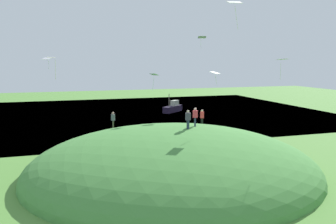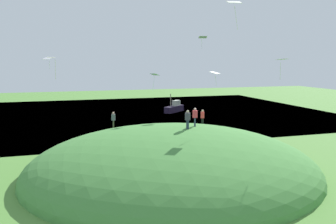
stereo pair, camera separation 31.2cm
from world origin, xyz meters
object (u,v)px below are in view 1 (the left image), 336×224
at_px(kite_8, 215,73).
at_px(person_watching_kites, 113,118).
at_px(person_on_hilltop, 202,116).
at_px(person_near_shore, 195,115).
at_px(kite_5, 202,38).
at_px(kite_1, 235,4).
at_px(kite_7, 282,60).
at_px(boat_on_lake, 173,108).
at_px(kite_3, 52,60).
at_px(person_with_child, 188,117).
at_px(kite_6, 154,75).
at_px(kite_4, 47,59).

bearing_deg(kite_8, person_watching_kites, -133.09).
distance_m(person_on_hilltop, person_watching_kites, 9.82).
relative_size(person_on_hilltop, person_near_shore, 1.06).
height_order(person_on_hilltop, kite_5, kite_5).
relative_size(person_near_shore, kite_1, 0.73).
relative_size(person_near_shore, kite_5, 1.05).
bearing_deg(kite_7, kite_5, -179.61).
distance_m(boat_on_lake, kite_3, 38.45).
bearing_deg(kite_7, person_watching_kites, -131.97).
relative_size(kite_1, kite_3, 1.22).
relative_size(kite_5, kite_8, 1.25).
relative_size(person_with_child, kite_3, 0.86).
bearing_deg(kite_3, person_with_child, 72.02).
distance_m(person_with_child, kite_3, 12.52).
distance_m(person_with_child, person_on_hilltop, 8.88).
height_order(person_on_hilltop, kite_8, kite_8).
bearing_deg(boat_on_lake, person_with_child, -147.50).
distance_m(person_near_shore, kite_5, 15.26).
relative_size(person_on_hilltop, kite_3, 0.94).
relative_size(kite_3, kite_8, 1.47).
bearing_deg(person_on_hilltop, kite_7, -43.22).
height_order(person_near_shore, kite_5, kite_5).
height_order(person_on_hilltop, person_near_shore, person_near_shore).
height_order(kite_1, kite_3, kite_1).
xyz_separation_m(boat_on_lake, person_near_shore, (33.13, -8.89, 3.95)).
relative_size(kite_3, kite_7, 1.11).
xyz_separation_m(person_watching_kites, kite_7, (10.99, 12.22, 5.89)).
bearing_deg(kite_6, kite_7, 30.77).
relative_size(kite_6, kite_8, 1.52).
height_order(person_near_shore, kite_4, kite_4).
height_order(boat_on_lake, kite_7, kite_7).
bearing_deg(kite_5, kite_7, 0.39).
relative_size(boat_on_lake, kite_1, 2.03).
bearing_deg(kite_3, kite_8, 76.82).
distance_m(kite_6, kite_8, 9.42).
height_order(person_with_child, kite_8, kite_8).
xyz_separation_m(boat_on_lake, kite_1, (36.04, -6.75, 13.39)).
height_order(person_on_hilltop, kite_6, kite_6).
distance_m(person_with_child, kite_7, 9.07).
bearing_deg(kite_1, kite_8, -159.79).
distance_m(kite_5, kite_8, 14.10).
bearing_deg(boat_on_lake, kite_1, -141.78).
distance_m(person_on_hilltop, person_near_shore, 7.13).
relative_size(boat_on_lake, kite_6, 2.40).
height_order(person_with_child, person_on_hilltop, person_with_child).
height_order(kite_3, kite_4, kite_4).
bearing_deg(boat_on_lake, person_watching_kites, -161.12).
bearing_deg(kite_3, kite_1, 70.32).
xyz_separation_m(person_watching_kites, kite_6, (-1.47, 4.80, 4.27)).
bearing_deg(person_on_hilltop, kite_8, -70.63).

